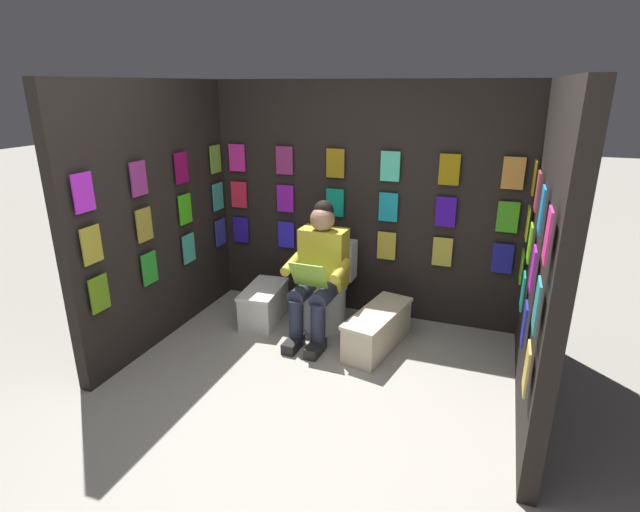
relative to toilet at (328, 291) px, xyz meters
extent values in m
plane|color=#9E998E|center=(-0.20, 1.63, -0.33)|extent=(30.00, 30.00, 0.00)
cube|color=black|center=(-0.20, -0.43, 0.75)|extent=(2.99, 0.10, 2.16)
cube|color=#2A17A0|center=(1.06, -0.35, 0.38)|extent=(0.17, 0.01, 0.26)
cube|color=#3124F0|center=(0.56, -0.35, 0.38)|extent=(0.17, 0.01, 0.26)
cube|color=#401AEB|center=(0.05, -0.35, 0.38)|extent=(0.17, 0.01, 0.26)
cube|color=gold|center=(-0.45, -0.35, 0.38)|extent=(0.17, 0.01, 0.26)
cube|color=gold|center=(-0.95, -0.35, 0.38)|extent=(0.17, 0.01, 0.26)
cube|color=#161692|center=(-1.46, -0.35, 0.38)|extent=(0.17, 0.01, 0.26)
cube|color=#EF2244|center=(1.06, -0.35, 0.74)|extent=(0.17, 0.01, 0.26)
cube|color=purple|center=(0.56, -0.35, 0.74)|extent=(0.17, 0.01, 0.26)
cube|color=#0A977B|center=(0.05, -0.35, 0.74)|extent=(0.17, 0.01, 0.26)
cube|color=#1294B1|center=(-0.45, -0.35, 0.74)|extent=(0.17, 0.01, 0.26)
cube|color=#360AB1|center=(-0.95, -0.35, 0.74)|extent=(0.17, 0.01, 0.26)
cube|color=#3C9B1A|center=(-1.46, -0.35, 0.74)|extent=(0.17, 0.01, 0.26)
cube|color=#E0269D|center=(1.06, -0.35, 1.11)|extent=(0.17, 0.01, 0.26)
cube|color=#912B6E|center=(0.56, -0.35, 1.11)|extent=(0.17, 0.01, 0.26)
cube|color=#967710|center=(0.05, -0.35, 1.11)|extent=(0.17, 0.01, 0.26)
cube|color=#4CDCB5|center=(-0.45, -0.35, 1.11)|extent=(0.17, 0.01, 0.26)
cube|color=#9A7908|center=(-0.95, -0.35, 1.11)|extent=(0.17, 0.01, 0.26)
cube|color=#CC8636|center=(-1.46, -0.35, 1.11)|extent=(0.17, 0.01, 0.26)
cube|color=black|center=(-1.69, 0.62, 0.75)|extent=(0.10, 2.01, 2.16)
cube|color=#64E122|center=(-1.61, -0.20, 0.38)|extent=(0.01, 0.17, 0.26)
cube|color=#11A07A|center=(-1.61, 0.35, 0.38)|extent=(0.01, 0.17, 0.26)
cube|color=#1F28AD|center=(-1.61, 0.89, 0.38)|extent=(0.01, 0.17, 0.26)
cube|color=#DCC149|center=(-1.61, 1.44, 0.38)|extent=(0.01, 0.17, 0.26)
cube|color=#D0F121|center=(-1.61, -0.20, 0.74)|extent=(0.01, 0.17, 0.26)
cube|color=#70E412|center=(-1.61, 0.35, 0.74)|extent=(0.01, 0.17, 0.26)
cube|color=#C01FCC|center=(-1.61, 0.89, 0.74)|extent=(0.01, 0.17, 0.26)
cube|color=teal|center=(-1.61, 1.44, 0.74)|extent=(0.01, 0.17, 0.26)
cube|color=#AC870B|center=(-1.61, -0.20, 1.11)|extent=(0.01, 0.17, 0.26)
cube|color=#C03A51|center=(-1.61, 0.35, 1.11)|extent=(0.01, 0.17, 0.26)
cube|color=#1E86D8|center=(-1.61, 0.89, 1.11)|extent=(0.01, 0.17, 0.26)
cube|color=#EE308A|center=(-1.61, 1.44, 1.11)|extent=(0.01, 0.17, 0.26)
cube|color=black|center=(1.30, 0.62, 0.75)|extent=(0.10, 2.01, 2.16)
cube|color=#5A8C16|center=(1.21, 1.44, 0.38)|extent=(0.01, 0.17, 0.26)
cube|color=green|center=(1.21, 0.89, 0.38)|extent=(0.01, 0.17, 0.26)
cube|color=#3DB19A|center=(1.21, 0.35, 0.38)|extent=(0.01, 0.17, 0.26)
cube|color=#3136A1|center=(1.21, -0.20, 0.38)|extent=(0.01, 0.17, 0.26)
cube|color=#ADA22F|center=(1.21, 1.44, 0.74)|extent=(0.01, 0.17, 0.26)
cube|color=olive|center=(1.21, 0.89, 0.74)|extent=(0.01, 0.17, 0.26)
cube|color=#3DC116|center=(1.21, 0.35, 0.74)|extent=(0.01, 0.17, 0.26)
cube|color=teal|center=(1.21, -0.20, 0.74)|extent=(0.01, 0.17, 0.26)
cube|color=#C329E7|center=(1.21, 1.44, 1.11)|extent=(0.01, 0.17, 0.26)
cube|color=#943081|center=(1.21, 0.89, 1.11)|extent=(0.01, 0.17, 0.26)
cube|color=#8E0D53|center=(1.21, 0.35, 1.11)|extent=(0.01, 0.17, 0.26)
cube|color=#6AA930|center=(1.21, -0.20, 1.11)|extent=(0.01, 0.17, 0.26)
cylinder|color=white|center=(0.00, 0.08, -0.13)|extent=(0.38, 0.38, 0.40)
cylinder|color=white|center=(0.00, 0.08, 0.09)|extent=(0.41, 0.41, 0.02)
cube|color=white|center=(0.00, -0.18, 0.25)|extent=(0.38, 0.19, 0.36)
cylinder|color=white|center=(0.00, -0.09, 0.25)|extent=(0.39, 0.08, 0.39)
cube|color=gold|center=(0.00, 0.11, 0.36)|extent=(0.41, 0.23, 0.52)
sphere|color=tan|center=(0.00, 0.14, 0.71)|extent=(0.21, 0.21, 0.21)
sphere|color=black|center=(0.00, 0.11, 0.78)|extent=(0.17, 0.17, 0.17)
cylinder|color=#23283D|center=(-0.09, 0.31, 0.11)|extent=(0.16, 0.40, 0.15)
cylinder|color=#23283D|center=(0.11, 0.30, 0.11)|extent=(0.16, 0.40, 0.15)
cylinder|color=#23283D|center=(-0.09, 0.49, -0.11)|extent=(0.12, 0.12, 0.42)
cylinder|color=#23283D|center=(0.11, 0.48, -0.11)|extent=(0.12, 0.12, 0.42)
cube|color=black|center=(-0.09, 0.55, -0.28)|extent=(0.12, 0.26, 0.09)
cube|color=black|center=(0.11, 0.54, -0.28)|extent=(0.12, 0.26, 0.09)
cylinder|color=gold|center=(-0.21, 0.29, 0.33)|extent=(0.09, 0.31, 0.13)
cylinder|color=gold|center=(0.23, 0.28, 0.33)|extent=(0.09, 0.31, 0.13)
cube|color=#82BB34|center=(0.01, 0.45, 0.32)|extent=(0.30, 0.14, 0.23)
cube|color=white|center=(0.58, 0.15, -0.18)|extent=(0.35, 0.60, 0.30)
cube|color=white|center=(0.58, 0.15, -0.01)|extent=(0.37, 0.63, 0.03)
cube|color=beige|center=(-0.54, 0.28, -0.17)|extent=(0.43, 0.83, 0.31)
cube|color=beige|center=(-0.54, 0.28, 0.00)|extent=(0.45, 0.86, 0.03)
camera|label=1|loc=(-1.37, 3.91, 1.78)|focal=27.71mm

